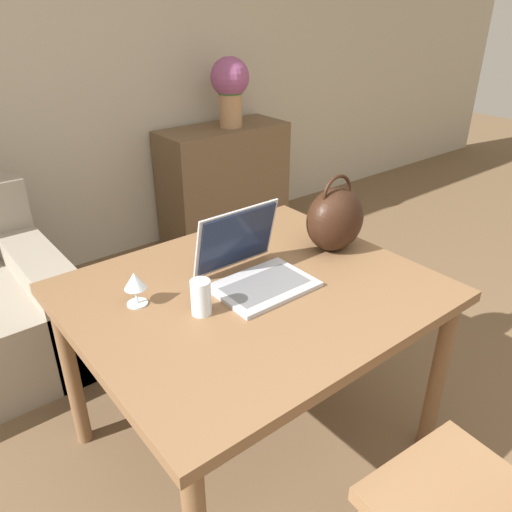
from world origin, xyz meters
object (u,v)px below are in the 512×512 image
object	(u,v)px
drinking_glass	(201,297)
handbag	(335,219)
wine_glass	(135,283)
laptop	(251,263)
flower_vase	(230,85)

from	to	relation	value
drinking_glass	handbag	distance (m)	0.67
drinking_glass	wine_glass	distance (m)	0.22
laptop	flower_vase	size ratio (longest dim) A/B	0.72
handbag	laptop	bearing A→B (deg)	178.99
wine_glass	laptop	bearing A→B (deg)	-15.46
drinking_glass	wine_glass	size ratio (longest dim) A/B	1.00
laptop	wine_glass	world-z (taller)	laptop
wine_glass	drinking_glass	bearing A→B (deg)	-52.01
laptop	flower_vase	xyz separation A→B (m)	(1.12, 1.66, 0.30)
laptop	wine_glass	xyz separation A→B (m)	(-0.39, 0.11, 0.01)
flower_vase	wine_glass	bearing A→B (deg)	-134.31
flower_vase	laptop	bearing A→B (deg)	-124.07
handbag	flower_vase	bearing A→B (deg)	66.93
laptop	handbag	world-z (taller)	handbag
handbag	wine_glass	bearing A→B (deg)	171.82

